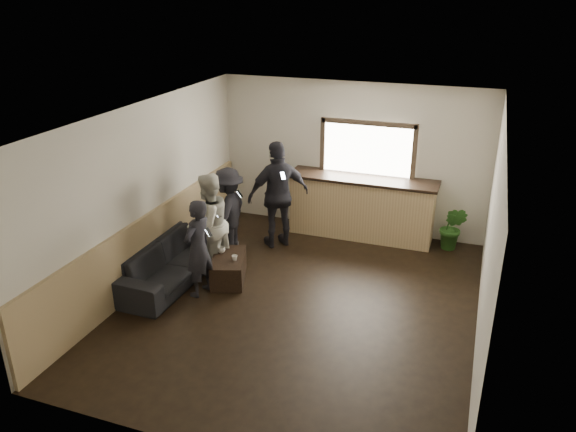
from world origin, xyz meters
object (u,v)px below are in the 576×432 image
at_px(potted_plant, 453,228).
at_px(person_c, 228,212).
at_px(coffee_table, 229,268).
at_px(person_a, 198,248).
at_px(cup_b, 235,258).
at_px(person_b, 209,224).
at_px(person_d, 278,195).
at_px(cup_a, 221,250).
at_px(bar_counter, 362,204).
at_px(sofa, 170,261).

height_order(potted_plant, person_c, person_c).
bearing_deg(coffee_table, person_a, -112.20).
xyz_separation_m(cup_b, person_c, (-0.55, 0.97, 0.33)).
distance_m(cup_b, potted_plant, 3.92).
height_order(coffee_table, person_c, person_c).
distance_m(person_b, person_c, 0.73).
bearing_deg(coffee_table, person_d, 78.79).
bearing_deg(person_a, cup_a, -173.58).
distance_m(cup_a, person_b, 0.46).
bearing_deg(cup_a, person_b, 164.54).
distance_m(potted_plant, person_a, 4.51).
bearing_deg(bar_counter, cup_a, -127.85).
distance_m(sofa, person_c, 1.38).
height_order(cup_a, person_c, person_c).
bearing_deg(coffee_table, potted_plant, 35.64).
height_order(bar_counter, potted_plant, bar_counter).
height_order(coffee_table, potted_plant, potted_plant).
relative_size(coffee_table, cup_a, 7.27).
bearing_deg(person_c, cup_a, 14.94).
height_order(bar_counter, sofa, bar_counter).
distance_m(sofa, person_b, 0.84).
xyz_separation_m(bar_counter, person_c, (-2.00, -1.48, 0.13)).
height_order(sofa, cup_b, sofa).
xyz_separation_m(person_b, person_d, (0.70, 1.31, 0.12)).
relative_size(cup_a, person_d, 0.06).
bearing_deg(bar_counter, person_d, -145.65).
height_order(potted_plant, person_b, person_b).
relative_size(cup_a, potted_plant, 0.15).
distance_m(person_a, person_b, 0.74).
bearing_deg(cup_b, potted_plant, 37.77).
height_order(coffee_table, person_a, person_a).
distance_m(bar_counter, person_b, 2.98).
bearing_deg(person_c, sofa, -21.91).
relative_size(sofa, potted_plant, 2.69).
bearing_deg(cup_b, person_d, 84.61).
bearing_deg(potted_plant, person_a, -140.41).
bearing_deg(person_c, cup_b, 27.92).
distance_m(cup_a, person_a, 0.72).
distance_m(cup_b, person_a, 0.67).
bearing_deg(sofa, cup_b, -74.76).
distance_m(coffee_table, cup_b, 0.29).
height_order(sofa, person_c, person_c).
bearing_deg(cup_a, cup_b, -29.63).
bearing_deg(coffee_table, bar_counter, 56.08).
height_order(sofa, person_d, person_d).
bearing_deg(potted_plant, bar_counter, 178.41).
bearing_deg(person_b, coffee_table, 86.01).
xyz_separation_m(person_c, person_d, (0.70, 0.59, 0.19)).
relative_size(sofa, cup_a, 18.19).
bearing_deg(sofa, person_a, -107.56).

